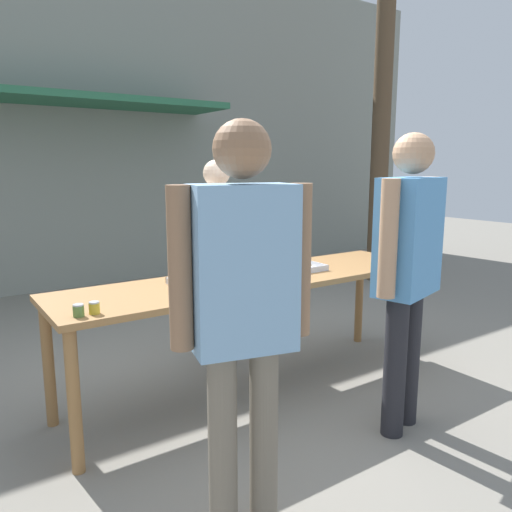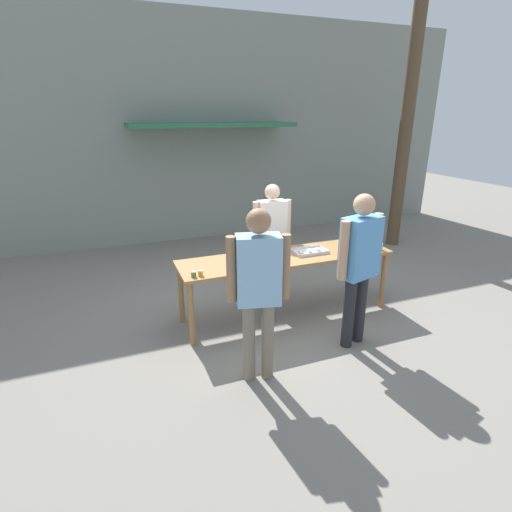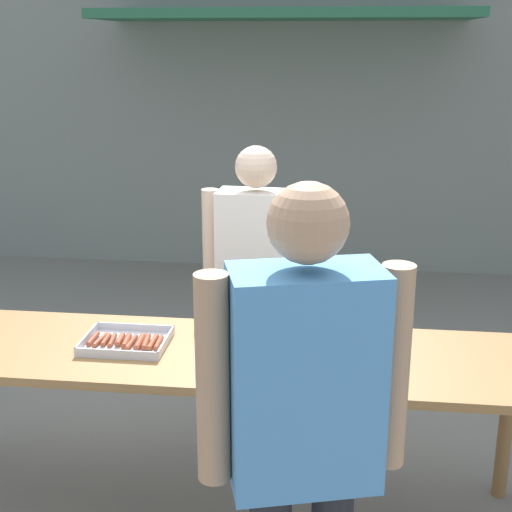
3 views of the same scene
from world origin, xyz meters
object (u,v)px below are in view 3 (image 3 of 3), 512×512
at_px(food_tray_sausages, 127,342).
at_px(food_tray_buns, 294,350).
at_px(person_customer_with_cup, 304,419).
at_px(person_server_behind_table, 256,272).

height_order(food_tray_sausages, food_tray_buns, food_tray_buns).
bearing_deg(person_customer_with_cup, food_tray_buns, -100.36).
height_order(food_tray_buns, person_customer_with_cup, person_customer_with_cup).
relative_size(food_tray_sausages, food_tray_buns, 0.84).
xyz_separation_m(food_tray_buns, person_customer_with_cup, (0.09, -0.97, 0.22)).
xyz_separation_m(food_tray_buns, person_server_behind_table, (-0.25, 0.69, 0.14)).
bearing_deg(food_tray_buns, food_tray_sausages, -179.96).
distance_m(food_tray_sausages, person_customer_with_cup, 1.32).
height_order(food_tray_sausages, person_customer_with_cup, person_customer_with_cup).
height_order(food_tray_buns, person_server_behind_table, person_server_behind_table).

